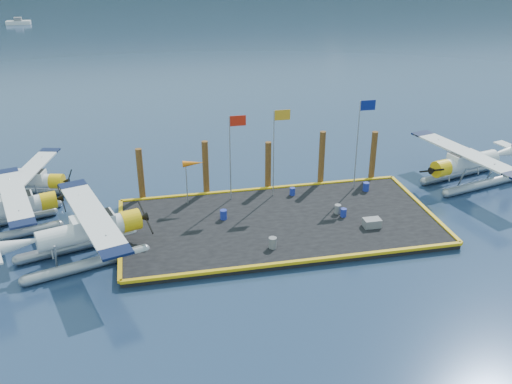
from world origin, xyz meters
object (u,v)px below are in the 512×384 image
(seaplane_b, at_px, (10,211))
(drum_4, at_px, (366,187))
(piling_3, at_px, (322,160))
(drum_3, at_px, (273,243))
(flagpole_blue, at_px, (361,132))
(windsock, at_px, (193,164))
(piling_1, at_px, (206,170))
(seaplane_d, at_px, (467,165))
(drum_1, at_px, (343,213))
(seaplane_c, at_px, (27,183))
(crate, at_px, (372,223))
(piling_0, at_px, (141,176))
(piling_4, at_px, (373,157))
(drum_5, at_px, (292,191))
(piling_2, at_px, (268,167))
(drum_0, at_px, (224,215))
(seaplane_a, at_px, (87,234))
(flagpole_yellow, at_px, (277,140))
(drum_2, at_px, (338,209))

(seaplane_b, height_order, drum_4, seaplane_b)
(piling_3, bearing_deg, drum_3, -123.51)
(flagpole_blue, relative_size, windsock, 2.08)
(piling_1, bearing_deg, seaplane_d, -5.36)
(drum_1, relative_size, flagpole_blue, 0.09)
(seaplane_c, relative_size, crate, 8.07)
(piling_0, relative_size, piling_4, 1.00)
(drum_1, bearing_deg, drum_5, 122.17)
(piling_2, height_order, piling_4, piling_4)
(drum_0, bearing_deg, piling_3, 28.92)
(piling_4, bearing_deg, piling_0, 180.00)
(seaplane_c, xyz_separation_m, drum_4, (23.56, -4.19, -0.63))
(seaplane_b, distance_m, piling_4, 25.30)
(seaplane_a, distance_m, seaplane_d, 27.42)
(seaplane_c, distance_m, drum_4, 23.94)
(flagpole_yellow, height_order, piling_2, flagpole_yellow)
(seaplane_a, bearing_deg, piling_0, 137.26)
(drum_0, relative_size, drum_2, 1.03)
(seaplane_a, relative_size, windsock, 3.32)
(seaplane_c, relative_size, drum_0, 13.78)
(piling_1, bearing_deg, crate, -37.54)
(drum_1, relative_size, piling_2, 0.15)
(piling_1, height_order, piling_4, piling_1)
(drum_2, distance_m, drum_5, 3.98)
(drum_3, bearing_deg, piling_1, 108.17)
(drum_1, height_order, crate, drum_1)
(drum_1, bearing_deg, drum_3, -151.64)
(crate, xyz_separation_m, flagpole_yellow, (-4.84, 5.73, 3.84))
(seaplane_d, bearing_deg, seaplane_b, 76.81)
(drum_5, xyz_separation_m, piling_1, (-5.85, 1.81, 1.43))
(seaplane_a, relative_size, flagpole_yellow, 1.67)
(drum_3, xyz_separation_m, windsock, (-3.84, 6.98, 2.49))
(seaplane_b, bearing_deg, piling_1, 85.57)
(flagpole_blue, bearing_deg, crate, -101.38)
(seaplane_a, height_order, drum_1, seaplane_a)
(piling_1, bearing_deg, piling_3, 0.00)
(seaplane_d, bearing_deg, drum_2, 92.19)
(piling_4, bearing_deg, seaplane_c, 175.41)
(crate, bearing_deg, flagpole_blue, 78.62)
(seaplane_a, distance_m, flagpole_yellow, 13.83)
(seaplane_c, xyz_separation_m, drum_2, (20.41, -7.13, -0.64))
(piling_0, relative_size, piling_2, 1.05)
(drum_0, height_order, drum_5, drum_0)
(seaplane_a, xyz_separation_m, crate, (17.30, -0.48, -0.94))
(seaplane_a, distance_m, piling_3, 17.65)
(drum_2, relative_size, flagpole_blue, 0.09)
(drum_1, xyz_separation_m, crate, (1.28, -1.69, -0.01))
(seaplane_c, height_order, drum_3, seaplane_c)
(seaplane_c, height_order, piling_1, piling_1)
(seaplane_b, relative_size, drum_2, 15.25)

